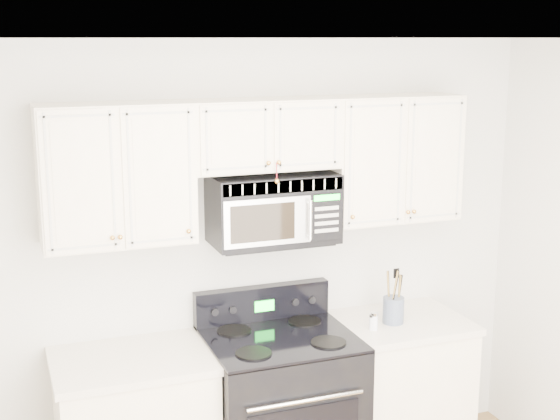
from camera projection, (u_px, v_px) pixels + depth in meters
name	position (u px, v px, depth m)	size (l,w,h in m)	color
room	(395.00, 375.00, 3.07)	(3.51, 3.51, 2.61)	olive
base_cabinet_right	(393.00, 395.00, 4.85)	(0.86, 0.65, 0.92)	beige
range	(280.00, 409.00, 4.54)	(0.84, 0.76, 1.14)	black
upper_cabinets	(262.00, 159.00, 4.38)	(2.44, 0.37, 0.75)	beige
microwave	(273.00, 208.00, 4.45)	(0.72, 0.41, 0.40)	black
utensil_crock	(393.00, 309.00, 4.68)	(0.13, 0.13, 0.34)	#4C5C6D
shaker_salt	(372.00, 322.00, 4.58)	(0.04, 0.04, 0.10)	silver
shaker_pepper	(374.00, 321.00, 4.57)	(0.04, 0.04, 0.11)	silver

